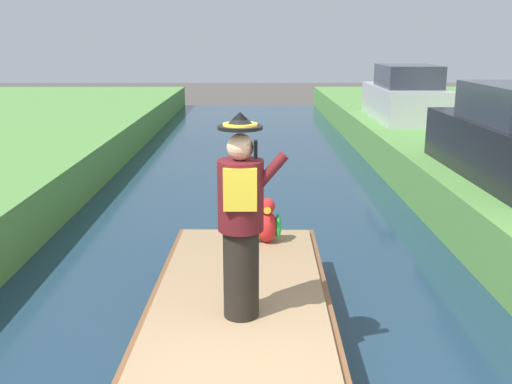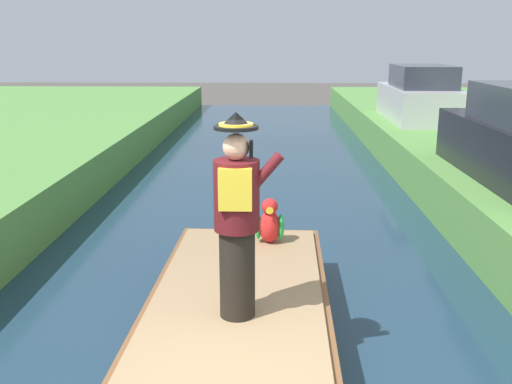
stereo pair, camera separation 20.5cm
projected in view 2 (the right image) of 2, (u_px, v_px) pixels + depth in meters
name	position (u px, v px, depth m)	size (l,w,h in m)	color
boat	(239.00, 319.00, 5.84)	(1.89, 4.24, 0.61)	brown
person_pirate	(237.00, 218.00, 5.04)	(0.61, 0.42, 1.85)	black
parrot_plush	(270.00, 223.00, 7.10)	(0.36, 0.35, 0.57)	red
parked_car_silver	(420.00, 97.00, 16.01)	(1.76, 4.02, 1.50)	#B7B7BC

